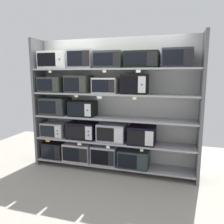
% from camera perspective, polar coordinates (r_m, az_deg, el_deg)
% --- Properties ---
extents(ground, '(6.96, 6.00, 0.02)m').
position_cam_1_polar(ground, '(3.52, -5.02, -20.98)').
color(ground, gray).
extents(back_panel, '(3.16, 0.04, 2.45)m').
position_cam_1_polar(back_panel, '(4.24, 0.91, 2.03)').
color(back_panel, '#B2B2AD').
rests_on(back_panel, ground).
extents(upright_left, '(0.05, 0.43, 2.45)m').
position_cam_1_polar(upright_left, '(4.68, -17.99, 2.26)').
color(upright_left, '#5B5B5E').
rests_on(upright_left, ground).
extents(upright_right, '(0.05, 0.43, 2.45)m').
position_cam_1_polar(upright_right, '(3.87, 21.91, 0.62)').
color(upright_right, '#5B5B5E').
rests_on(upright_right, ground).
extents(shelf_0, '(2.96, 0.43, 0.03)m').
position_cam_1_polar(shelf_0, '(4.31, 0.00, -13.14)').
color(shelf_0, '#99999E').
rests_on(shelf_0, ground).
extents(microwave_0, '(0.43, 0.38, 0.30)m').
position_cam_1_polar(microwave_0, '(4.72, -14.33, -9.27)').
color(microwave_0, black).
rests_on(microwave_0, shelf_0).
extents(microwave_1, '(0.53, 0.43, 0.33)m').
position_cam_1_polar(microwave_1, '(4.47, -8.45, -9.91)').
color(microwave_1, '#BDB1BB').
rests_on(microwave_1, shelf_0).
extents(microwave_2, '(0.47, 0.43, 0.34)m').
position_cam_1_polar(microwave_2, '(4.28, -1.70, -10.68)').
color(microwave_2, '#989AAE').
rests_on(microwave_2, shelf_0).
extents(microwave_3, '(0.54, 0.43, 0.31)m').
position_cam_1_polar(microwave_3, '(4.15, 5.66, -11.57)').
color(microwave_3, '#283134').
rests_on(microwave_3, shelf_0).
extents(shelf_1, '(2.96, 0.43, 0.03)m').
position_cam_1_polar(shelf_1, '(4.16, 0.00, -7.55)').
color(shelf_1, '#99999E').
extents(microwave_4, '(0.47, 0.40, 0.27)m').
position_cam_1_polar(microwave_4, '(4.59, -14.32, -4.28)').
color(microwave_4, '#969BA2').
rests_on(microwave_4, shelf_1).
extents(microwave_5, '(0.56, 0.36, 0.31)m').
position_cam_1_polar(microwave_5, '(4.32, -7.68, -4.66)').
color(microwave_5, black).
rests_on(microwave_5, shelf_1).
extents(microwave_6, '(0.51, 0.37, 0.32)m').
position_cam_1_polar(microwave_6, '(4.11, 0.02, -5.23)').
color(microwave_6, '#989FAC').
rests_on(microwave_6, shelf_1).
extents(microwave_7, '(0.46, 0.42, 0.31)m').
position_cam_1_polar(microwave_7, '(4.00, 7.67, -5.82)').
color(microwave_7, black).
rests_on(microwave_7, shelf_1).
extents(price_tag_0, '(0.09, 0.00, 0.03)m').
position_cam_1_polar(price_tag_0, '(4.49, -16.16, -7.15)').
color(price_tag_0, orange).
extents(price_tag_1, '(0.08, 0.00, 0.04)m').
position_cam_1_polar(price_tag_1, '(4.17, -8.34, -8.18)').
color(price_tag_1, beige).
extents(price_tag_2, '(0.07, 0.00, 0.05)m').
position_cam_1_polar(price_tag_2, '(3.98, -1.05, -9.02)').
color(price_tag_2, white).
extents(price_tag_3, '(0.05, 0.00, 0.04)m').
position_cam_1_polar(price_tag_3, '(3.85, 7.60, -9.69)').
color(price_tag_3, beige).
extents(shelf_2, '(2.96, 0.43, 0.03)m').
position_cam_1_polar(shelf_2, '(4.06, 0.00, -1.60)').
color(shelf_2, '#99999E').
extents(microwave_8, '(0.52, 0.41, 0.33)m').
position_cam_1_polar(microwave_8, '(4.49, -14.31, 1.49)').
color(microwave_8, '#282C2B').
rests_on(microwave_8, shelf_2).
extents(microwave_9, '(0.48, 0.36, 0.28)m').
position_cam_1_polar(microwave_9, '(4.23, -7.51, 0.90)').
color(microwave_9, black).
rests_on(microwave_9, shelf_2).
extents(shelf_3, '(2.96, 0.43, 0.03)m').
position_cam_1_polar(shelf_3, '(4.00, 0.00, 4.60)').
color(shelf_3, '#99999E').
extents(microwave_10, '(0.46, 0.43, 0.29)m').
position_cam_1_polar(microwave_10, '(4.47, -14.83, 6.83)').
color(microwave_10, '#2F352F').
rests_on(microwave_10, shelf_3).
extents(microwave_11, '(0.44, 0.38, 0.31)m').
position_cam_1_polar(microwave_11, '(4.21, -8.53, 7.07)').
color(microwave_11, '#31352B').
rests_on(microwave_11, shelf_3).
extents(microwave_12, '(0.44, 0.33, 0.27)m').
position_cam_1_polar(microwave_12, '(4.02, -1.64, 6.79)').
color(microwave_12, white).
rests_on(microwave_12, shelf_3).
extents(microwave_13, '(0.44, 0.36, 0.34)m').
position_cam_1_polar(microwave_13, '(3.88, 5.83, 7.13)').
color(microwave_13, black).
rests_on(microwave_13, shelf_3).
extents(price_tag_4, '(0.07, 0.00, 0.03)m').
position_cam_1_polar(price_tag_4, '(4.02, -9.15, 3.99)').
color(price_tag_4, beige).
extents(price_tag_5, '(0.09, 0.00, 0.05)m').
position_cam_1_polar(price_tag_5, '(3.85, -3.26, 3.75)').
color(price_tag_5, white).
extents(price_tag_6, '(0.07, 0.00, 0.04)m').
position_cam_1_polar(price_tag_6, '(3.68, 5.77, 3.48)').
color(price_tag_6, beige).
extents(shelf_4, '(2.96, 0.43, 0.03)m').
position_cam_1_polar(shelf_4, '(3.98, 0.00, 10.91)').
color(shelf_4, '#99999E').
extents(microwave_14, '(0.58, 0.35, 0.32)m').
position_cam_1_polar(microwave_14, '(4.45, -14.44, 12.75)').
color(microwave_14, silver).
rests_on(microwave_14, shelf_4).
extents(microwave_15, '(0.45, 0.38, 0.34)m').
position_cam_1_polar(microwave_15, '(4.19, -7.64, 13.26)').
color(microwave_15, '#A4A2A3').
rests_on(microwave_15, shelf_4).
extents(microwave_16, '(0.49, 0.42, 0.29)m').
position_cam_1_polar(microwave_16, '(4.00, -0.66, 13.20)').
color(microwave_16, '#2E3532').
rests_on(microwave_16, shelf_4).
extents(microwave_17, '(0.56, 0.40, 0.28)m').
position_cam_1_polar(microwave_17, '(3.87, 7.71, 13.14)').
color(microwave_17, black).
rests_on(microwave_17, shelf_4).
extents(microwave_18, '(0.48, 0.36, 0.31)m').
position_cam_1_polar(microwave_18, '(3.82, 16.41, 13.12)').
color(microwave_18, '#2B2836').
rests_on(microwave_18, shelf_4).
extents(price_tag_7, '(0.05, 0.00, 0.04)m').
position_cam_1_polar(price_tag_7, '(4.25, -15.60, 9.93)').
color(price_tag_7, beige).
extents(price_tag_8, '(0.06, 0.00, 0.04)m').
position_cam_1_polar(price_tag_8, '(3.80, -1.97, 10.37)').
color(price_tag_8, beige).
extents(price_tag_9, '(0.07, 0.00, 0.04)m').
position_cam_1_polar(price_tag_9, '(3.65, 6.75, 10.32)').
color(price_tag_9, white).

